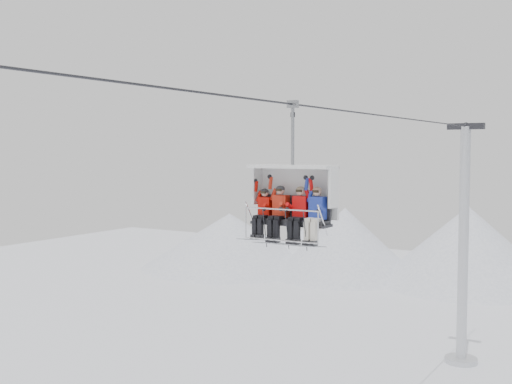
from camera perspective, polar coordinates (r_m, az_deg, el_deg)
The scene contains 8 objects.
ridgeline at distance 58.00m, azimuth 21.12°, elevation -5.59°, with size 72.00×21.00×7.00m.
lift_tower_right at distance 37.84m, azimuth 17.93°, elevation -5.88°, with size 2.00×1.80×13.48m.
haul_cable at distance 16.83m, azimuth 0.00°, elevation 8.23°, with size 0.06×0.06×50.00m, color #2A2A2F.
chairlift_carrier at distance 18.67m, azimuth 3.45°, elevation -0.17°, with size 2.55×1.17×3.98m.
skier_far_left at distance 18.87m, azimuth 0.65°, elevation -1.71°, with size 0.39×1.69×1.56m.
skier_center_left at distance 18.61m, azimuth 2.07°, elevation -1.64°, with size 0.44×1.69×1.72m.
skier_center_right at distance 18.30m, azimuth 3.87°, elevation -1.75°, with size 0.44×1.69×1.72m.
skier_far_right at distance 18.06m, azimuth 5.35°, elevation -1.82°, with size 0.44×1.69×1.72m.
Camera 1 is at (8.84, -14.27, 11.98)m, focal length 45.00 mm.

